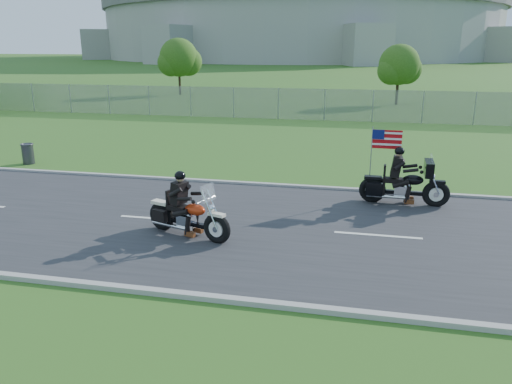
# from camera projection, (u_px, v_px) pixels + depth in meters

# --- Properties ---
(ground) EXTENTS (420.00, 420.00, 0.00)m
(ground) POSITION_uv_depth(u_px,v_px,m) (227.00, 225.00, 13.54)
(ground) COLOR #265219
(ground) RESTS_ON ground
(road) EXTENTS (120.00, 8.00, 0.04)m
(road) POSITION_uv_depth(u_px,v_px,m) (227.00, 225.00, 13.54)
(road) COLOR #28282B
(road) RESTS_ON ground
(curb_north) EXTENTS (120.00, 0.18, 0.12)m
(curb_north) POSITION_uv_depth(u_px,v_px,m) (258.00, 184.00, 17.32)
(curb_north) COLOR #9E9B93
(curb_north) RESTS_ON ground
(curb_south) EXTENTS (120.00, 0.18, 0.12)m
(curb_south) POSITION_uv_depth(u_px,v_px,m) (172.00, 294.00, 9.73)
(curb_south) COLOR #9E9B93
(curb_south) RESTS_ON ground
(fence) EXTENTS (60.00, 0.03, 2.00)m
(fence) POSITION_uv_depth(u_px,v_px,m) (234.00, 103.00, 33.00)
(fence) COLOR gray
(fence) RESTS_ON ground
(stadium) EXTENTS (140.40, 140.40, 29.20)m
(stadium) POSITION_uv_depth(u_px,v_px,m) (300.00, 11.00, 172.41)
(stadium) COLOR #A3A099
(stadium) RESTS_ON ground
(tree_fence_near) EXTENTS (3.52, 3.28, 4.75)m
(tree_fence_near) POSITION_uv_depth(u_px,v_px,m) (400.00, 67.00, 39.62)
(tree_fence_near) COLOR #382316
(tree_fence_near) RESTS_ON ground
(tree_fence_mid) EXTENTS (3.96, 3.69, 5.30)m
(tree_fence_mid) POSITION_uv_depth(u_px,v_px,m) (179.00, 59.00, 47.30)
(tree_fence_mid) COLOR #382316
(tree_fence_mid) RESTS_ON ground
(motorcycle_lead) EXTENTS (2.47, 1.17, 1.72)m
(motorcycle_lead) POSITION_uv_depth(u_px,v_px,m) (187.00, 216.00, 12.62)
(motorcycle_lead) COLOR black
(motorcycle_lead) RESTS_ON ground
(motorcycle_follow) EXTENTS (2.68, 0.89, 2.24)m
(motorcycle_follow) POSITION_uv_depth(u_px,v_px,m) (404.00, 186.00, 15.10)
(motorcycle_follow) COLOR black
(motorcycle_follow) RESTS_ON ground
(trash_can) EXTENTS (0.47, 0.47, 0.81)m
(trash_can) POSITION_uv_depth(u_px,v_px,m) (28.00, 154.00, 20.40)
(trash_can) COLOR #3D3C42
(trash_can) RESTS_ON ground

